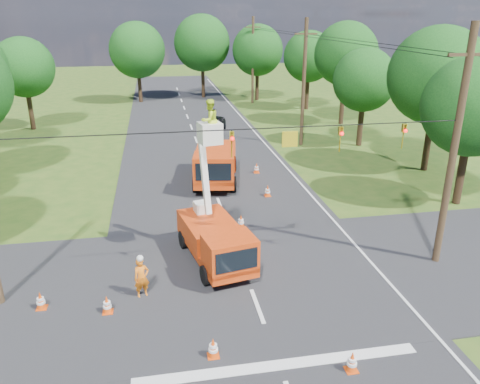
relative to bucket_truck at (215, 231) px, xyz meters
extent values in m
plane|color=#2C4F17|center=(1.08, 16.37, -1.53)|extent=(140.00, 140.00, 0.00)
cube|color=black|center=(1.08, 16.37, -1.53)|extent=(12.00, 100.00, 0.06)
cube|color=black|center=(1.08, -1.63, -1.53)|extent=(56.00, 10.00, 0.07)
cube|color=silver|center=(1.08, -6.83, -1.53)|extent=(9.00, 0.45, 0.02)
cube|color=silver|center=(6.68, 16.37, -1.53)|extent=(0.12, 90.00, 0.02)
cube|color=red|center=(-0.03, 0.14, -0.88)|extent=(3.00, 5.69, 0.41)
cube|color=red|center=(0.35, -1.76, -0.17)|extent=(2.24, 1.89, 1.35)
cube|color=black|center=(0.50, -2.51, -0.13)|extent=(1.69, 0.39, 0.86)
cube|color=red|center=(-0.17, 0.84, -0.31)|extent=(2.73, 3.68, 0.90)
cylinder|color=black|center=(-0.62, -1.72, -1.11)|extent=(0.44, 0.87, 0.83)
cylinder|color=black|center=(1.23, -1.36, -1.11)|extent=(0.44, 0.87, 0.83)
cylinder|color=black|center=(-1.29, 1.63, -1.11)|extent=(0.44, 0.87, 0.83)
cylinder|color=black|center=(0.57, 2.00, -1.11)|extent=(0.44, 0.87, 0.83)
cube|color=silver|center=(-0.36, 1.82, 0.37)|extent=(0.79, 0.79, 0.50)
cube|color=silver|center=(-0.26, 1.33, 2.35)|extent=(0.48, 1.23, 3.91)
cube|color=silver|center=(-0.08, 0.40, 4.19)|extent=(1.01, 1.01, 0.86)
imported|color=#C6E526|center=(-0.08, 0.40, 4.71)|extent=(1.03, 0.99, 1.68)
cube|color=red|center=(1.42, 10.66, -0.74)|extent=(3.47, 6.85, 0.49)
cube|color=red|center=(1.02, 8.35, 0.11)|extent=(2.68, 2.23, 1.64)
cube|color=black|center=(0.86, 7.43, 0.16)|extent=(2.05, 0.41, 1.04)
cube|color=red|center=(1.56, 11.52, -0.05)|extent=(3.21, 4.41, 1.09)
cylinder|color=black|center=(-0.06, 8.81, -1.02)|extent=(0.51, 1.05, 1.00)
cylinder|color=black|center=(2.20, 8.42, -1.02)|extent=(0.51, 1.05, 1.00)
cylinder|color=black|center=(0.64, 12.89, -1.02)|extent=(0.51, 1.05, 1.00)
cylinder|color=black|center=(2.90, 12.51, -1.02)|extent=(0.51, 1.05, 1.00)
imported|color=#DE4B12|center=(-3.12, -2.15, -0.71)|extent=(0.69, 0.57, 1.64)
imported|color=black|center=(3.13, 24.16, -0.82)|extent=(2.76, 4.43, 1.41)
cone|color=#DE450B|center=(-0.87, -6.05, -1.15)|extent=(0.36, 0.36, 0.70)
cube|color=#DE450B|center=(-0.87, -6.05, -1.49)|extent=(0.38, 0.38, 0.04)
cylinder|color=white|center=(-0.87, -6.05, -1.09)|extent=(0.26, 0.26, 0.09)
cylinder|color=white|center=(-0.87, -6.05, -1.24)|extent=(0.31, 0.31, 0.09)
cone|color=#DE450B|center=(3.20, -7.42, -1.15)|extent=(0.36, 0.36, 0.70)
cube|color=#DE450B|center=(3.20, -7.42, -1.49)|extent=(0.38, 0.38, 0.04)
cylinder|color=white|center=(3.20, -7.42, -1.09)|extent=(0.26, 0.26, 0.09)
cylinder|color=white|center=(3.20, -7.42, -1.24)|extent=(0.31, 0.31, 0.09)
cone|color=#DE450B|center=(1.73, 3.26, -1.15)|extent=(0.36, 0.36, 0.70)
cube|color=#DE450B|center=(1.73, 3.26, -1.49)|extent=(0.38, 0.38, 0.04)
cylinder|color=white|center=(1.73, 3.26, -1.09)|extent=(0.26, 0.26, 0.09)
cylinder|color=white|center=(1.73, 3.26, -1.24)|extent=(0.31, 0.31, 0.09)
cone|color=#DE450B|center=(4.08, 7.30, -1.15)|extent=(0.36, 0.36, 0.70)
cube|color=#DE450B|center=(4.08, 7.30, -1.49)|extent=(0.38, 0.38, 0.04)
cylinder|color=white|center=(4.08, 7.30, -1.09)|extent=(0.26, 0.26, 0.09)
cylinder|color=white|center=(4.08, 7.30, -1.24)|extent=(0.31, 0.31, 0.09)
cone|color=#DE450B|center=(-4.37, -3.03, -1.15)|extent=(0.36, 0.36, 0.70)
cube|color=#DE450B|center=(-4.37, -3.03, -1.49)|extent=(0.38, 0.38, 0.04)
cylinder|color=white|center=(-4.37, -3.03, -1.09)|extent=(0.26, 0.26, 0.09)
cylinder|color=white|center=(-4.37, -3.03, -1.24)|extent=(0.31, 0.31, 0.09)
cone|color=#DE450B|center=(-6.80, -2.33, -1.15)|extent=(0.36, 0.36, 0.70)
cube|color=#DE450B|center=(-6.80, -2.33, -1.49)|extent=(0.38, 0.38, 0.04)
cylinder|color=white|center=(-6.80, -2.33, -1.09)|extent=(0.26, 0.26, 0.09)
cylinder|color=white|center=(-6.80, -2.33, -1.24)|extent=(0.31, 0.31, 0.09)
cone|color=#DE450B|center=(4.36, 11.71, -1.15)|extent=(0.36, 0.36, 0.70)
cube|color=#DE450B|center=(4.36, 11.71, -1.49)|extent=(0.38, 0.38, 0.04)
cylinder|color=white|center=(4.36, 11.71, -1.09)|extent=(0.26, 0.26, 0.09)
cylinder|color=white|center=(4.36, 11.71, -1.24)|extent=(0.31, 0.31, 0.09)
cone|color=#DE450B|center=(1.66, 1.71, -1.15)|extent=(0.36, 0.36, 0.70)
cube|color=#DE450B|center=(1.66, 1.71, -1.49)|extent=(0.38, 0.38, 0.04)
cylinder|color=white|center=(1.66, 1.71, -1.09)|extent=(0.26, 0.26, 0.09)
cylinder|color=white|center=(1.66, 1.71, -1.24)|extent=(0.31, 0.31, 0.09)
cylinder|color=#4C3823|center=(9.58, -1.63, 3.47)|extent=(0.30, 0.30, 10.00)
cube|color=#4C3823|center=(9.58, -1.63, 7.27)|extent=(1.80, 0.12, 0.12)
cylinder|color=#4C3823|center=(9.58, 18.37, 3.47)|extent=(0.30, 0.30, 10.00)
cube|color=#4C3823|center=(9.58, 18.37, 7.27)|extent=(1.80, 0.12, 0.12)
cylinder|color=#4C3823|center=(9.58, 38.37, 3.47)|extent=(0.30, 0.30, 10.00)
cube|color=#4C3823|center=(9.58, 38.37, 7.27)|extent=(1.80, 0.12, 0.12)
cylinder|color=black|center=(0.58, -1.63, 4.77)|extent=(18.00, 0.04, 0.04)
cube|color=#AF9915|center=(2.68, -1.63, 4.32)|extent=(0.60, 0.05, 0.60)
imported|color=#AF9915|center=(0.48, -1.63, 4.22)|extent=(0.16, 0.20, 1.00)
sphere|color=#FF0C0C|center=(0.48, -1.75, 4.47)|extent=(0.14, 0.14, 0.14)
imported|color=#AF9915|center=(4.68, -1.63, 4.22)|extent=(0.16, 0.20, 1.00)
sphere|color=#FF0C0C|center=(4.68, -1.75, 4.47)|extent=(0.14, 0.14, 0.14)
imported|color=#AF9915|center=(7.28, -1.63, 4.22)|extent=(0.16, 0.20, 1.00)
sphere|color=#FF0C0C|center=(7.28, -1.75, 4.47)|extent=(0.14, 0.14, 0.14)
cylinder|color=#382616|center=(-13.72, 28.37, 0.50)|extent=(0.44, 0.44, 4.05)
sphere|color=#124314|center=(-13.72, 28.37, 4.18)|extent=(5.40, 5.40, 5.40)
cylinder|color=#382616|center=(14.58, 4.37, 0.45)|extent=(0.44, 0.44, 3.96)
sphere|color=#124314|center=(14.58, 4.37, 4.05)|extent=(5.40, 5.40, 5.40)
cylinder|color=#382616|center=(16.08, 10.37, 0.76)|extent=(0.44, 0.44, 4.58)
sphere|color=#124314|center=(16.08, 10.37, 4.92)|extent=(6.40, 6.40, 6.40)
cylinder|color=#382616|center=(14.28, 17.37, 0.37)|extent=(0.44, 0.44, 3.78)
sphere|color=#124314|center=(14.28, 17.37, 3.81)|extent=(5.00, 5.00, 5.00)
cylinder|color=#382616|center=(15.88, 25.37, 0.85)|extent=(0.44, 0.44, 4.75)
sphere|color=#124314|center=(15.88, 25.37, 5.17)|extent=(6.00, 6.00, 6.00)
cylinder|color=#382616|center=(14.88, 33.37, 0.54)|extent=(0.44, 0.44, 4.14)
sphere|color=#124314|center=(14.88, 33.37, 4.30)|extent=(5.60, 5.60, 5.60)
cylinder|color=#382616|center=(-3.92, 41.37, 0.67)|extent=(0.44, 0.44, 4.40)
sphere|color=#124314|center=(-3.92, 41.37, 4.67)|extent=(6.60, 6.60, 6.60)
cylinder|color=#382616|center=(4.08, 43.37, 0.89)|extent=(0.44, 0.44, 4.84)
sphere|color=#124314|center=(4.08, 43.37, 5.29)|extent=(7.00, 7.00, 7.00)
cylinder|color=#382616|center=(10.58, 40.37, 0.63)|extent=(0.44, 0.44, 4.31)
sphere|color=#124314|center=(10.58, 40.37, 4.55)|extent=(6.20, 6.20, 6.20)
camera|label=1|loc=(-2.18, -18.04, 8.70)|focal=35.00mm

